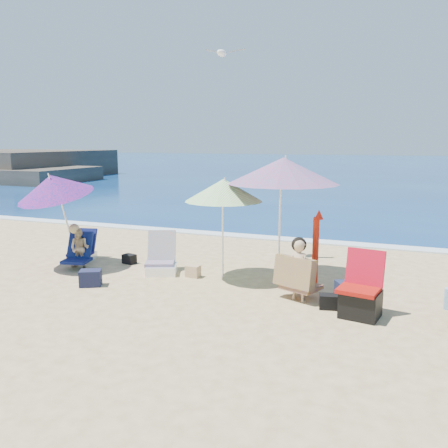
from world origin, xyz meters
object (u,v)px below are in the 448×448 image
(umbrella_striped, at_px, (224,190))
(seagull, at_px, (222,53))
(chair_navy, at_px, (83,252))
(chair_rainbow, at_px, (161,262))
(person_center, at_px, (298,271))
(umbrella_turquoise, at_px, (283,171))
(person_left, at_px, (79,248))
(furled_umbrella, at_px, (316,247))
(umbrella_blue, at_px, (53,186))
(camp_chair_left, at_px, (361,297))

(umbrella_striped, relative_size, seagull, 2.29)
(chair_navy, bearing_deg, chair_rainbow, -7.91)
(umbrella_striped, distance_m, chair_navy, 3.72)
(chair_rainbow, bearing_deg, person_center, -12.40)
(umbrella_turquoise, xyz_separation_m, person_left, (-4.05, -0.70, -1.62))
(furled_umbrella, relative_size, seagull, 1.72)
(umbrella_blue, xyz_separation_m, furled_umbrella, (5.22, 0.34, -0.90))
(umbrella_turquoise, distance_m, seagull, 3.10)
(seagull, bearing_deg, umbrella_striped, -67.72)
(camp_chair_left, height_order, seagull, seagull)
(camp_chair_left, bearing_deg, person_center, 160.02)
(chair_navy, relative_size, person_left, 0.79)
(chair_navy, height_order, chair_rainbow, chair_rainbow)
(seagull, bearing_deg, person_left, -141.83)
(furled_umbrella, xyz_separation_m, person_left, (-4.78, -0.21, -0.37))
(seagull, bearing_deg, chair_rainbow, -113.12)
(furled_umbrella, relative_size, person_left, 1.55)
(person_left, xyz_separation_m, seagull, (2.40, 1.89, 3.96))
(chair_navy, xyz_separation_m, camp_chair_left, (6.00, -1.30, 0.12))
(camp_chair_left, bearing_deg, umbrella_striped, 157.31)
(chair_navy, distance_m, person_left, 0.75)
(person_center, height_order, person_left, person_center)
(umbrella_blue, xyz_separation_m, chair_rainbow, (2.17, 0.43, -1.48))
(person_left, bearing_deg, umbrella_striped, 7.33)
(umbrella_blue, height_order, chair_navy, umbrella_blue)
(furled_umbrella, distance_m, person_left, 4.80)
(umbrella_blue, height_order, person_left, umbrella_blue)
(chair_rainbow, distance_m, person_center, 2.94)
(umbrella_blue, distance_m, person_center, 5.17)
(person_left, bearing_deg, chair_rainbow, 10.00)
(furled_umbrella, distance_m, seagull, 4.62)
(chair_navy, height_order, camp_chair_left, camp_chair_left)
(umbrella_turquoise, height_order, person_left, umbrella_turquoise)
(umbrella_blue, xyz_separation_m, person_left, (0.44, 0.13, -1.27))
(umbrella_turquoise, bearing_deg, furled_umbrella, -34.33)
(umbrella_blue, relative_size, chair_rainbow, 2.30)
(umbrella_striped, relative_size, umbrella_blue, 0.93)
(furled_umbrella, bearing_deg, umbrella_striped, 174.17)
(umbrella_blue, height_order, furled_umbrella, umbrella_blue)
(chair_rainbow, bearing_deg, chair_navy, 172.09)
(umbrella_turquoise, bearing_deg, camp_chair_left, -41.85)
(chair_rainbow, xyz_separation_m, seagull, (0.68, 1.58, 4.17))
(camp_chair_left, bearing_deg, chair_rainbow, 165.54)
(chair_rainbow, distance_m, seagull, 4.51)
(umbrella_turquoise, xyz_separation_m, umbrella_striped, (-1.03, -0.32, -0.36))
(furled_umbrella, distance_m, person_center, 0.64)
(umbrella_turquoise, bearing_deg, person_left, -170.14)
(umbrella_blue, xyz_separation_m, person_center, (5.03, -0.20, -1.20))
(chair_navy, xyz_separation_m, chair_rainbow, (2.11, -0.29, 0.04))
(person_center, relative_size, seagull, 1.22)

